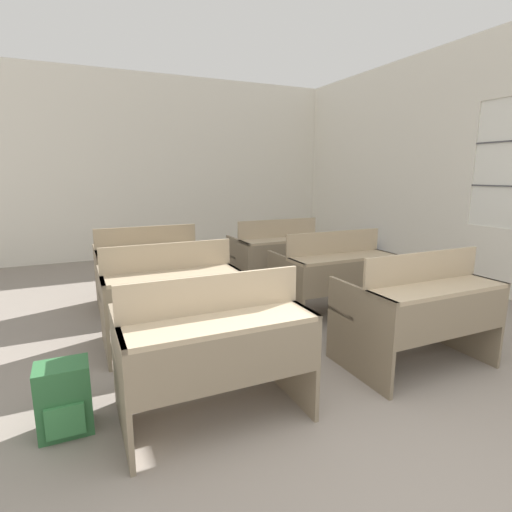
{
  "coord_description": "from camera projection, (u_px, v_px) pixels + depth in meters",
  "views": [
    {
      "loc": [
        -1.3,
        -0.97,
        1.46
      ],
      "look_at": [
        0.13,
        2.19,
        0.74
      ],
      "focal_mm": 28.0,
      "sensor_mm": 36.0,
      "label": 1
    }
  ],
  "objects": [
    {
      "name": "wall_back",
      "position": [
        152.0,
        168.0,
        6.95
      ],
      "size": [
        6.66,
        0.06,
        3.11
      ],
      "color": "white",
      "rests_on": "ground_plane"
    },
    {
      "name": "wall_right_with_window",
      "position": [
        431.0,
        166.0,
        5.59
      ],
      "size": [
        0.06,
        6.22,
        3.11
      ],
      "color": "white",
      "rests_on": "ground_plane"
    },
    {
      "name": "bench_front_left",
      "position": [
        213.0,
        346.0,
        2.36
      ],
      "size": [
        1.09,
        0.72,
        0.89
      ],
      "color": "#82725B",
      "rests_on": "ground_plane"
    },
    {
      "name": "bench_front_right",
      "position": [
        418.0,
        308.0,
        3.02
      ],
      "size": [
        1.09,
        0.72,
        0.89
      ],
      "color": "#7B6C55",
      "rests_on": "ground_plane"
    },
    {
      "name": "bench_second_left",
      "position": [
        169.0,
        293.0,
        3.39
      ],
      "size": [
        1.09,
        0.72,
        0.89
      ],
      "color": "#7F7059",
      "rests_on": "ground_plane"
    },
    {
      "name": "bench_second_right",
      "position": [
        332.0,
        273.0,
        4.06
      ],
      "size": [
        1.09,
        0.72,
        0.89
      ],
      "color": "#7A6B54",
      "rests_on": "ground_plane"
    },
    {
      "name": "bench_third_left",
      "position": [
        148.0,
        265.0,
        4.43
      ],
      "size": [
        1.09,
        0.72,
        0.89
      ],
      "color": "#796A53",
      "rests_on": "ground_plane"
    },
    {
      "name": "bench_third_right",
      "position": [
        277.0,
        253.0,
        5.08
      ],
      "size": [
        1.09,
        0.72,
        0.89
      ],
      "color": "gray",
      "rests_on": "ground_plane"
    },
    {
      "name": "wastepaper_bin",
      "position": [
        362.0,
        251.0,
        6.68
      ],
      "size": [
        0.3,
        0.3,
        0.35
      ],
      "color": "#33477A",
      "rests_on": "ground_plane"
    },
    {
      "name": "schoolbag",
      "position": [
        64.0,
        399.0,
        2.26
      ],
      "size": [
        0.29,
        0.24,
        0.41
      ],
      "color": "#2D6638",
      "rests_on": "ground_plane"
    }
  ]
}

